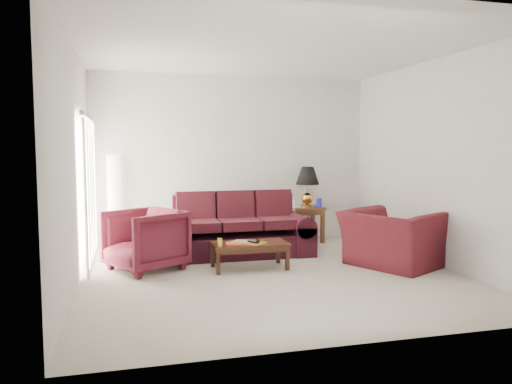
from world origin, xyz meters
TOP-DOWN VIEW (x-y plane):
  - floor at (0.00, 0.00)m, footprint 5.00×5.00m
  - blinds at (-2.42, 1.30)m, footprint 0.10×2.00m
  - sofa at (-0.18, 1.28)m, footprint 2.40×1.18m
  - throw_pillow at (-0.69, 2.01)m, footprint 0.42×0.21m
  - end_table at (1.27, 2.15)m, footprint 0.62×0.62m
  - table_lamp at (1.33, 2.21)m, footprint 0.46×0.46m
  - clock at (1.06, 2.01)m, footprint 0.16×0.10m
  - blue_canister at (1.47, 1.99)m, footprint 0.11×0.11m
  - picture_frame at (1.07, 2.39)m, footprint 0.18×0.21m
  - floor_lamp at (-2.09, 2.20)m, footprint 0.29×0.29m
  - armchair_left at (-1.65, 0.68)m, footprint 1.28×1.27m
  - armchair_right at (1.81, 0.01)m, footprint 1.53×1.60m
  - coffee_table at (-0.21, 0.39)m, footprint 1.20×0.89m
  - magazine_red at (-0.42, 0.36)m, footprint 0.28×0.22m
  - magazine_white at (-0.29, 0.44)m, footprint 0.35×0.33m
  - magazine_orange at (-0.15, 0.30)m, footprint 0.35×0.33m
  - remote_a at (-0.19, 0.28)m, footprint 0.13×0.18m
  - remote_b at (-0.10, 0.37)m, footprint 0.08×0.19m
  - yellow_glass at (-0.67, 0.24)m, footprint 0.09×0.09m

SIDE VIEW (x-z plane):
  - floor at x=0.00m, z-range 0.00..0.00m
  - coffee_table at x=-0.21m, z-range 0.00..0.38m
  - end_table at x=1.27m, z-range 0.00..0.64m
  - magazine_red at x=-0.42m, z-range 0.38..0.39m
  - magazine_orange at x=-0.15m, z-range 0.38..0.39m
  - magazine_white at x=-0.29m, z-range 0.38..0.39m
  - armchair_right at x=1.81m, z-range 0.00..0.80m
  - remote_a at x=-0.19m, z-range 0.39..0.41m
  - remote_b at x=-0.10m, z-range 0.39..0.41m
  - armchair_left at x=-1.65m, z-range 0.00..0.86m
  - yellow_glass at x=-0.67m, z-range 0.38..0.49m
  - sofa at x=-0.18m, z-range 0.00..0.95m
  - clock at x=1.06m, z-range 0.64..0.79m
  - blue_canister at x=1.47m, z-range 0.64..0.80m
  - picture_frame at x=1.07m, z-range 0.70..0.76m
  - throw_pillow at x=-0.69m, z-range 0.52..0.96m
  - floor_lamp at x=-2.09m, z-range 0.00..1.62m
  - table_lamp at x=1.33m, z-range 0.64..1.36m
  - blinds at x=-2.42m, z-range 0.00..2.16m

